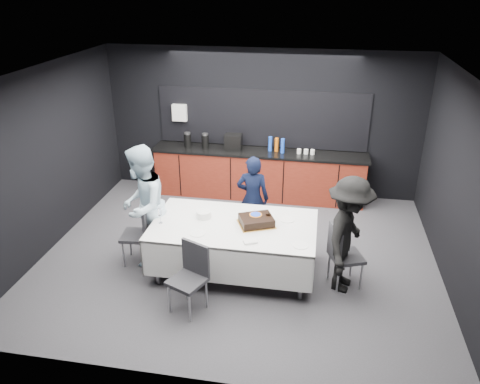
{
  "coord_description": "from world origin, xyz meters",
  "views": [
    {
      "loc": [
        1.09,
        -6.09,
        3.99
      ],
      "look_at": [
        0.0,
        0.1,
        1.05
      ],
      "focal_mm": 35.0,
      "sensor_mm": 36.0,
      "label": 1
    }
  ],
  "objects_px": {
    "party_table": "(234,232)",
    "person_center": "(253,198)",
    "plate_stack": "(204,214)",
    "chair_left": "(141,231)",
    "person_right": "(348,235)",
    "cake_assembly": "(256,220)",
    "chair_right": "(341,252)",
    "chair_near": "(191,273)",
    "person_left": "(142,206)",
    "champagne_flute": "(160,213)"
  },
  "relations": [
    {
      "from": "plate_stack",
      "to": "chair_right",
      "type": "bearing_deg",
      "value": -5.99
    },
    {
      "from": "cake_assembly",
      "to": "chair_left",
      "type": "relative_size",
      "value": 0.65
    },
    {
      "from": "cake_assembly",
      "to": "person_left",
      "type": "xyz_separation_m",
      "value": [
        -1.69,
        0.02,
        0.07
      ]
    },
    {
      "from": "party_table",
      "to": "person_center",
      "type": "relative_size",
      "value": 1.61
    },
    {
      "from": "cake_assembly",
      "to": "chair_near",
      "type": "height_order",
      "value": "cake_assembly"
    },
    {
      "from": "chair_left",
      "to": "person_right",
      "type": "relative_size",
      "value": 0.56
    },
    {
      "from": "chair_left",
      "to": "chair_near",
      "type": "xyz_separation_m",
      "value": [
        1.01,
        -0.91,
        0.0
      ]
    },
    {
      "from": "champagne_flute",
      "to": "person_center",
      "type": "relative_size",
      "value": 0.16
    },
    {
      "from": "cake_assembly",
      "to": "champagne_flute",
      "type": "relative_size",
      "value": 2.69
    },
    {
      "from": "champagne_flute",
      "to": "person_left",
      "type": "height_order",
      "value": "person_left"
    },
    {
      "from": "chair_left",
      "to": "person_right",
      "type": "bearing_deg",
      "value": -2.23
    },
    {
      "from": "chair_near",
      "to": "person_left",
      "type": "relative_size",
      "value": 0.51
    },
    {
      "from": "cake_assembly",
      "to": "person_center",
      "type": "height_order",
      "value": "person_center"
    },
    {
      "from": "party_table",
      "to": "chair_near",
      "type": "relative_size",
      "value": 2.51
    },
    {
      "from": "chair_right",
      "to": "person_right",
      "type": "xyz_separation_m",
      "value": [
        0.06,
        -0.04,
        0.29
      ]
    },
    {
      "from": "cake_assembly",
      "to": "champagne_flute",
      "type": "xyz_separation_m",
      "value": [
        -1.35,
        -0.19,
        0.1
      ]
    },
    {
      "from": "party_table",
      "to": "plate_stack",
      "type": "distance_m",
      "value": 0.52
    },
    {
      "from": "chair_left",
      "to": "person_center",
      "type": "xyz_separation_m",
      "value": [
        1.52,
        1.0,
        0.18
      ]
    },
    {
      "from": "chair_right",
      "to": "person_right",
      "type": "relative_size",
      "value": 0.56
    },
    {
      "from": "party_table",
      "to": "chair_near",
      "type": "distance_m",
      "value": 1.0
    },
    {
      "from": "party_table",
      "to": "person_left",
      "type": "relative_size",
      "value": 1.27
    },
    {
      "from": "person_center",
      "to": "person_right",
      "type": "bearing_deg",
      "value": 141.97
    },
    {
      "from": "chair_left",
      "to": "chair_near",
      "type": "bearing_deg",
      "value": -41.82
    },
    {
      "from": "chair_left",
      "to": "chair_right",
      "type": "xyz_separation_m",
      "value": [
        2.92,
        -0.08,
        0.0
      ]
    },
    {
      "from": "plate_stack",
      "to": "chair_left",
      "type": "relative_size",
      "value": 0.23
    },
    {
      "from": "chair_left",
      "to": "chair_right",
      "type": "height_order",
      "value": "same"
    },
    {
      "from": "party_table",
      "to": "champagne_flute",
      "type": "bearing_deg",
      "value": -171.87
    },
    {
      "from": "person_left",
      "to": "person_center",
      "type": "bearing_deg",
      "value": 117.18
    },
    {
      "from": "plate_stack",
      "to": "party_table",
      "type": "bearing_deg",
      "value": -14.46
    },
    {
      "from": "plate_stack",
      "to": "person_left",
      "type": "bearing_deg",
      "value": -176.84
    },
    {
      "from": "champagne_flute",
      "to": "chair_right",
      "type": "relative_size",
      "value": 0.24
    },
    {
      "from": "chair_near",
      "to": "person_right",
      "type": "xyz_separation_m",
      "value": [
        1.96,
        0.79,
        0.29
      ]
    },
    {
      "from": "party_table",
      "to": "chair_near",
      "type": "bearing_deg",
      "value": -112.9
    },
    {
      "from": "champagne_flute",
      "to": "chair_near",
      "type": "relative_size",
      "value": 0.24
    },
    {
      "from": "chair_near",
      "to": "person_center",
      "type": "bearing_deg",
      "value": 75.1
    },
    {
      "from": "plate_stack",
      "to": "champagne_flute",
      "type": "height_order",
      "value": "champagne_flute"
    },
    {
      "from": "cake_assembly",
      "to": "plate_stack",
      "type": "bearing_deg",
      "value": 174.56
    },
    {
      "from": "person_center",
      "to": "chair_near",
      "type": "bearing_deg",
      "value": 74.66
    },
    {
      "from": "party_table",
      "to": "person_left",
      "type": "xyz_separation_m",
      "value": [
        -1.38,
        0.07,
        0.27
      ]
    },
    {
      "from": "plate_stack",
      "to": "chair_near",
      "type": "relative_size",
      "value": 0.23
    },
    {
      "from": "champagne_flute",
      "to": "chair_right",
      "type": "bearing_deg",
      "value": 1.34
    },
    {
      "from": "person_right",
      "to": "cake_assembly",
      "type": "bearing_deg",
      "value": 96.94
    },
    {
      "from": "person_right",
      "to": "person_center",
      "type": "bearing_deg",
      "value": 67.17
    },
    {
      "from": "person_center",
      "to": "person_right",
      "type": "relative_size",
      "value": 0.87
    },
    {
      "from": "plate_stack",
      "to": "chair_left",
      "type": "xyz_separation_m",
      "value": [
        -0.93,
        -0.13,
        -0.3
      ]
    },
    {
      "from": "plate_stack",
      "to": "chair_left",
      "type": "bearing_deg",
      "value": -171.95
    },
    {
      "from": "cake_assembly",
      "to": "person_left",
      "type": "relative_size",
      "value": 0.33
    },
    {
      "from": "plate_stack",
      "to": "person_right",
      "type": "relative_size",
      "value": 0.13
    },
    {
      "from": "cake_assembly",
      "to": "person_right",
      "type": "distance_m",
      "value": 1.27
    },
    {
      "from": "chair_near",
      "to": "plate_stack",
      "type": "bearing_deg",
      "value": 94.4
    }
  ]
}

